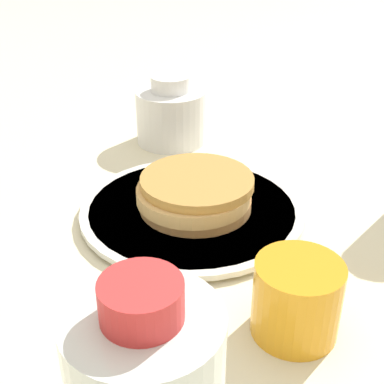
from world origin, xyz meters
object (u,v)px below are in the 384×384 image
plate (192,210)px  pancake_stack (195,193)px  cream_jug (171,114)px  juice_glass (297,299)px

plate → pancake_stack: pancake_stack is taller
plate → pancake_stack: bearing=-37.8°
cream_jug → pancake_stack: bearing=-68.7°
pancake_stack → juice_glass: juice_glass is taller
juice_glass → cream_jug: bearing=118.6°
plate → juice_glass: 0.23m
pancake_stack → cream_jug: bearing=111.3°
pancake_stack → cream_jug: 0.24m
pancake_stack → cream_jug: (-0.09, 0.22, 0.01)m
cream_jug → plate: bearing=-69.5°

